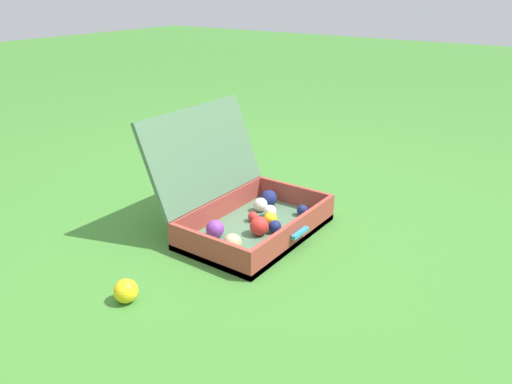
{
  "coord_description": "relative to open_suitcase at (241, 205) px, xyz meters",
  "views": [
    {
      "loc": [
        -1.46,
        -1.15,
        0.99
      ],
      "look_at": [
        0.1,
        -0.05,
        0.19
      ],
      "focal_mm": 35.2,
      "sensor_mm": 36.0,
      "label": 1
    }
  ],
  "objects": [
    {
      "name": "open_suitcase",
      "position": [
        0.0,
        0.0,
        0.0
      ],
      "size": [
        0.64,
        0.59,
        0.5
      ],
      "color": "#4C7051",
      "rests_on": "ground"
    },
    {
      "name": "stray_ball_on_grass",
      "position": [
        -0.66,
        -0.01,
        -0.07
      ],
      "size": [
        0.08,
        0.08,
        0.08
      ],
      "primitive_type": "sphere",
      "color": "yellow",
      "rests_on": "ground"
    },
    {
      "name": "ground_plane",
      "position": [
        -0.1,
        -0.03,
        -0.11
      ],
      "size": [
        16.0,
        16.0,
        0.0
      ],
      "primitive_type": "plane",
      "color": "#3D7A2D"
    }
  ]
}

